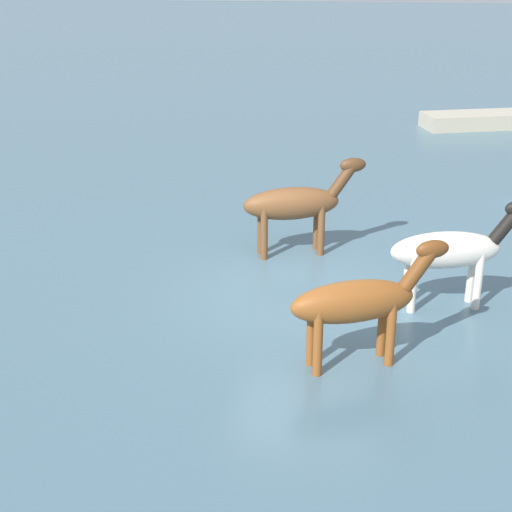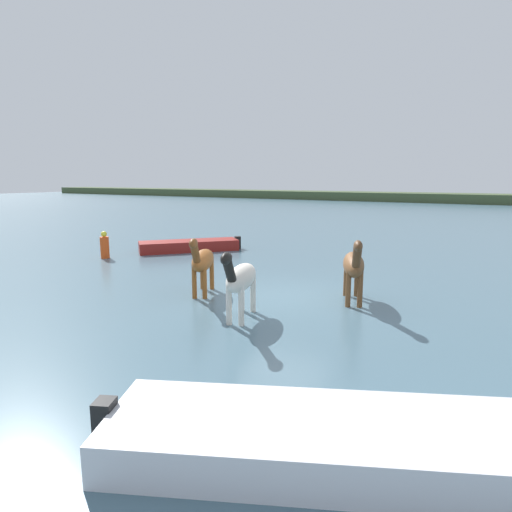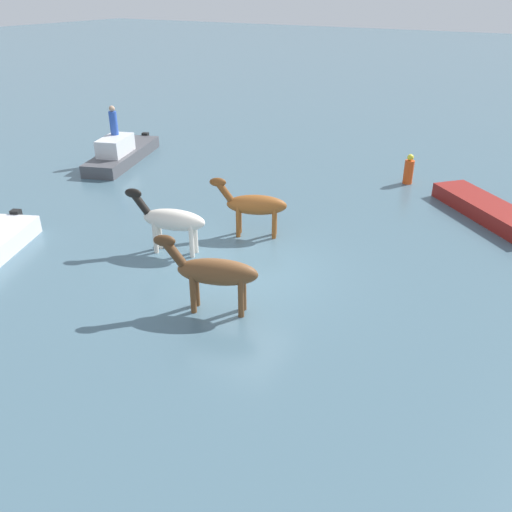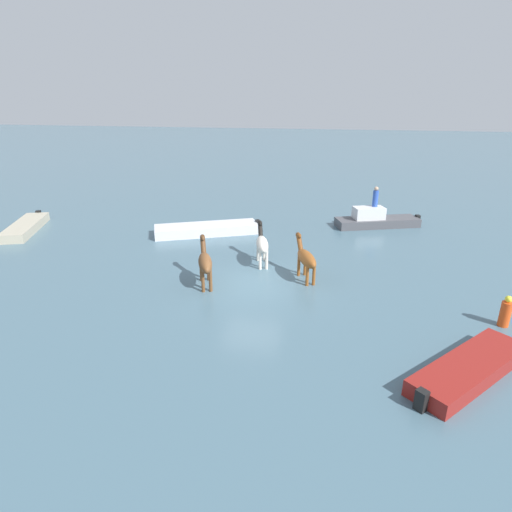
{
  "view_description": "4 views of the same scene",
  "coord_description": "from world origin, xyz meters",
  "px_view_note": "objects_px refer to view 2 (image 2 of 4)",
  "views": [
    {
      "loc": [
        -11.5,
        -1.1,
        5.43
      ],
      "look_at": [
        0.16,
        0.89,
        0.6
      ],
      "focal_mm": 52.02,
      "sensor_mm": 36.0,
      "label": 1
    },
    {
      "loc": [
        5.3,
        -10.98,
        3.37
      ],
      "look_at": [
        -0.88,
        -0.08,
        1.11
      ],
      "focal_mm": 30.83,
      "sensor_mm": 36.0,
      "label": 2
    },
    {
      "loc": [
        10.4,
        6.55,
        6.81
      ],
      "look_at": [
        0.18,
        0.52,
        0.7
      ],
      "focal_mm": 37.19,
      "sensor_mm": 36.0,
      "label": 3
    },
    {
      "loc": [
        -3.21,
        15.93,
        7.51
      ],
      "look_at": [
        -0.05,
        -0.69,
        1.02
      ],
      "focal_mm": 29.8,
      "sensor_mm": 36.0,
      "label": 4
    }
  ],
  "objects_px": {
    "horse_gray_outer": "(240,279)",
    "boat_tender_starboard": "(190,247)",
    "horse_mid_herd": "(202,261)",
    "buoy_channel_marker": "(105,246)",
    "horse_chestnut_trailing": "(354,265)",
    "boat_dinghy_port": "(345,447)"
  },
  "relations": [
    {
      "from": "horse_mid_herd",
      "to": "boat_tender_starboard",
      "type": "height_order",
      "value": "horse_mid_herd"
    },
    {
      "from": "horse_chestnut_trailing",
      "to": "horse_mid_herd",
      "type": "distance_m",
      "value": 4.26
    },
    {
      "from": "boat_tender_starboard",
      "to": "horse_mid_herd",
      "type": "bearing_deg",
      "value": 83.63
    },
    {
      "from": "boat_dinghy_port",
      "to": "horse_mid_herd",
      "type": "bearing_deg",
      "value": 114.81
    },
    {
      "from": "boat_dinghy_port",
      "to": "buoy_channel_marker",
      "type": "xyz_separation_m",
      "value": [
        -13.08,
        8.04,
        0.32
      ]
    },
    {
      "from": "horse_gray_outer",
      "to": "boat_tender_starboard",
      "type": "bearing_deg",
      "value": -150.77
    },
    {
      "from": "horse_mid_herd",
      "to": "boat_tender_starboard",
      "type": "xyz_separation_m",
      "value": [
        -5.09,
        5.89,
        -0.82
      ]
    },
    {
      "from": "horse_mid_herd",
      "to": "horse_chestnut_trailing",
      "type": "bearing_deg",
      "value": 84.14
    },
    {
      "from": "horse_gray_outer",
      "to": "horse_mid_herd",
      "type": "height_order",
      "value": "horse_gray_outer"
    },
    {
      "from": "horse_chestnut_trailing",
      "to": "horse_gray_outer",
      "type": "bearing_deg",
      "value": -55.86
    },
    {
      "from": "horse_gray_outer",
      "to": "buoy_channel_marker",
      "type": "relative_size",
      "value": 2.04
    },
    {
      "from": "boat_tender_starboard",
      "to": "horse_chestnut_trailing",
      "type": "bearing_deg",
      "value": 106.37
    },
    {
      "from": "boat_tender_starboard",
      "to": "buoy_channel_marker",
      "type": "distance_m",
      "value": 3.79
    },
    {
      "from": "boat_tender_starboard",
      "to": "buoy_channel_marker",
      "type": "xyz_separation_m",
      "value": [
        -1.95,
        -3.23,
        0.34
      ]
    },
    {
      "from": "horse_mid_herd",
      "to": "buoy_channel_marker",
      "type": "xyz_separation_m",
      "value": [
        -7.04,
        2.66,
        -0.47
      ]
    },
    {
      "from": "horse_chestnut_trailing",
      "to": "horse_mid_herd",
      "type": "bearing_deg",
      "value": -92.66
    },
    {
      "from": "boat_tender_starboard",
      "to": "horse_gray_outer",
      "type": "bearing_deg",
      "value": 87.59
    },
    {
      "from": "horse_chestnut_trailing",
      "to": "buoy_channel_marker",
      "type": "distance_m",
      "value": 11.16
    },
    {
      "from": "horse_chestnut_trailing",
      "to": "boat_dinghy_port",
      "type": "bearing_deg",
      "value": -4.6
    },
    {
      "from": "boat_dinghy_port",
      "to": "buoy_channel_marker",
      "type": "height_order",
      "value": "buoy_channel_marker"
    },
    {
      "from": "buoy_channel_marker",
      "to": "horse_chestnut_trailing",
      "type": "bearing_deg",
      "value": -6.72
    },
    {
      "from": "horse_chestnut_trailing",
      "to": "buoy_channel_marker",
      "type": "height_order",
      "value": "horse_chestnut_trailing"
    }
  ]
}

